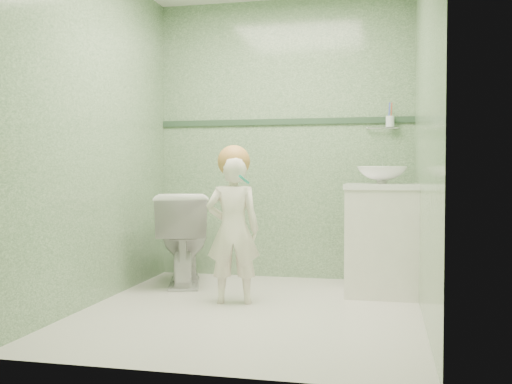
# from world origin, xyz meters

# --- Properties ---
(ground) EXTENTS (2.50, 2.50, 0.00)m
(ground) POSITION_xyz_m (0.00, 0.00, 0.00)
(ground) COLOR silver
(ground) RESTS_ON ground
(room_shell) EXTENTS (2.50, 2.54, 2.40)m
(room_shell) POSITION_xyz_m (0.00, 0.00, 1.20)
(room_shell) COLOR #688E65
(room_shell) RESTS_ON ground
(trim_stripe) EXTENTS (2.20, 0.02, 0.05)m
(trim_stripe) POSITION_xyz_m (0.00, 1.24, 1.35)
(trim_stripe) COLOR #304B34
(trim_stripe) RESTS_ON room_shell
(vanity) EXTENTS (0.52, 0.50, 0.80)m
(vanity) POSITION_xyz_m (0.84, 0.70, 0.40)
(vanity) COLOR white
(vanity) RESTS_ON ground
(counter) EXTENTS (0.54, 0.52, 0.04)m
(counter) POSITION_xyz_m (0.84, 0.70, 0.81)
(counter) COLOR white
(counter) RESTS_ON vanity
(basin) EXTENTS (0.37, 0.37, 0.13)m
(basin) POSITION_xyz_m (0.84, 0.70, 0.89)
(basin) COLOR white
(basin) RESTS_ON counter
(faucet) EXTENTS (0.03, 0.13, 0.18)m
(faucet) POSITION_xyz_m (0.84, 0.89, 0.97)
(faucet) COLOR silver
(faucet) RESTS_ON counter
(cup_holder) EXTENTS (0.26, 0.07, 0.21)m
(cup_holder) POSITION_xyz_m (0.89, 1.18, 1.33)
(cup_holder) COLOR silver
(cup_holder) RESTS_ON room_shell
(toilet) EXTENTS (0.62, 0.83, 0.75)m
(toilet) POSITION_xyz_m (-0.74, 0.75, 0.37)
(toilet) COLOR white
(toilet) RESTS_ON ground
(toddler) EXTENTS (0.42, 0.32, 1.03)m
(toddler) POSITION_xyz_m (-0.17, 0.18, 0.51)
(toddler) COLOR white
(toddler) RESTS_ON ground
(hair_cap) EXTENTS (0.23, 0.23, 0.23)m
(hair_cap) POSITION_xyz_m (-0.17, 0.20, 0.99)
(hair_cap) COLOR #BD8541
(hair_cap) RESTS_ON toddler
(teal_toothbrush) EXTENTS (0.11, 0.14, 0.08)m
(teal_toothbrush) POSITION_xyz_m (-0.07, 0.07, 0.87)
(teal_toothbrush) COLOR #189B81
(teal_toothbrush) RESTS_ON toddler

